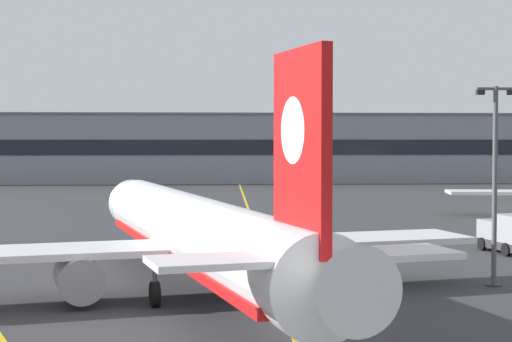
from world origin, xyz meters
name	(u,v)px	position (x,y,z in m)	size (l,w,h in m)	color
ground_plane	(307,332)	(0.00, 0.00, 0.00)	(400.00, 400.00, 0.00)	#353538
taxiway_centreline	(261,245)	(0.00, 30.00, 0.00)	(0.30, 180.00, 0.01)	yellow
airliner_foreground	(197,234)	(-4.90, 8.37, 3.37)	(32.20, 40.93, 11.65)	white
apron_lamp_post	(495,181)	(12.09, 10.89, 6.01)	(2.24, 0.90, 11.43)	#515156
safety_cone_by_nose_gear	(209,252)	(-4.14, 24.61, 0.26)	(0.44, 0.44, 0.55)	orange
terminal_building	(214,148)	(-2.67, 123.22, 6.51)	(152.32, 12.40, 13.01)	gray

